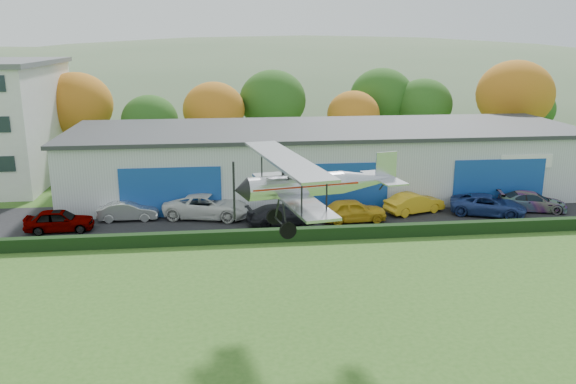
{
  "coord_description": "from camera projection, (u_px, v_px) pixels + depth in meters",
  "views": [
    {
      "loc": [
        -3.48,
        -18.11,
        12.35
      ],
      "look_at": [
        -0.2,
        9.81,
        4.86
      ],
      "focal_mm": 36.55,
      "sensor_mm": 36.0,
      "label": 1
    }
  ],
  "objects": [
    {
      "name": "apron",
      "position": [
        314.0,
        216.0,
        41.44
      ],
      "size": [
        48.0,
        9.0,
        0.05
      ],
      "primitive_type": "cube",
      "color": "black",
      "rests_on": "ground"
    },
    {
      "name": "hedge",
      "position": [
        327.0,
        233.0,
        36.73
      ],
      "size": [
        46.0,
        0.6,
        0.8
      ],
      "primitive_type": "cube",
      "color": "black",
      "rests_on": "ground"
    },
    {
      "name": "hangar",
      "position": [
        325.0,
        159.0,
        47.68
      ],
      "size": [
        40.6,
        12.6,
        5.3
      ],
      "color": "#B2B7BC",
      "rests_on": "ground"
    },
    {
      "name": "tree_belt",
      "position": [
        263.0,
        106.0,
        58.59
      ],
      "size": [
        75.7,
        13.22,
        10.12
      ],
      "color": "#3D2614",
      "rests_on": "ground"
    },
    {
      "name": "distant_hills",
      "position": [
        217.0,
        133.0,
        158.18
      ],
      "size": [
        430.0,
        196.0,
        56.0
      ],
      "color": "#4C6642",
      "rests_on": "ground"
    },
    {
      "name": "car_0",
      "position": [
        59.0,
        220.0,
        38.01
      ],
      "size": [
        4.39,
        1.94,
        1.47
      ],
      "primitive_type": "imported",
      "rotation": [
        0.0,
        0.0,
        1.62
      ],
      "color": "gray",
      "rests_on": "apron"
    },
    {
      "name": "car_1",
      "position": [
        128.0,
        211.0,
        40.36
      ],
      "size": [
        4.08,
        1.45,
        1.34
      ],
      "primitive_type": "imported",
      "rotation": [
        0.0,
        0.0,
        1.58
      ],
      "color": "silver",
      "rests_on": "apron"
    },
    {
      "name": "car_2",
      "position": [
        208.0,
        206.0,
        40.9
      ],
      "size": [
        6.5,
        4.11,
        1.67
      ],
      "primitive_type": "imported",
      "rotation": [
        0.0,
        0.0,
        1.33
      ],
      "color": "silver",
      "rests_on": "apron"
    },
    {
      "name": "car_3",
      "position": [
        281.0,
        215.0,
        39.42
      ],
      "size": [
        4.91,
        2.67,
        1.35
      ],
      "primitive_type": "imported",
      "rotation": [
        0.0,
        0.0,
        1.75
      ],
      "color": "black",
      "rests_on": "apron"
    },
    {
      "name": "car_4",
      "position": [
        353.0,
        210.0,
        40.02
      ],
      "size": [
        4.67,
        2.07,
        1.56
      ],
      "primitive_type": "imported",
      "rotation": [
        0.0,
        0.0,
        1.62
      ],
      "color": "gold",
      "rests_on": "apron"
    },
    {
      "name": "car_5",
      "position": [
        414.0,
        203.0,
        41.97
      ],
      "size": [
        4.67,
        2.91,
        1.45
      ],
      "primitive_type": "imported",
      "rotation": [
        0.0,
        0.0,
        1.91
      ],
      "color": "gold",
      "rests_on": "apron"
    },
    {
      "name": "car_6",
      "position": [
        488.0,
        205.0,
        41.54
      ],
      "size": [
        5.74,
        4.24,
        1.45
      ],
      "primitive_type": "imported",
      "rotation": [
        0.0,
        0.0,
        1.17
      ],
      "color": "navy",
      "rests_on": "apron"
    },
    {
      "name": "car_7",
      "position": [
        532.0,
        201.0,
        42.52
      ],
      "size": [
        5.14,
        3.08,
        1.39
      ],
      "primitive_type": "imported",
      "rotation": [
        0.0,
        0.0,
        1.32
      ],
      "color": "gray",
      "rests_on": "apron"
    },
    {
      "name": "biplane",
      "position": [
        310.0,
        182.0,
        24.91
      ],
      "size": [
        7.47,
        8.53,
        3.17
      ],
      "rotation": [
        0.0,
        0.0,
        0.19
      ],
      "color": "silver"
    }
  ]
}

